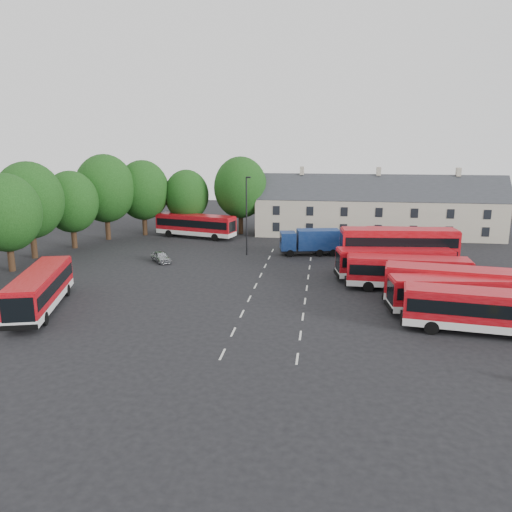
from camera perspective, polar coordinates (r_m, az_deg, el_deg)
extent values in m
plane|color=black|center=(46.91, -0.40, -4.15)|extent=(140.00, 140.00, 0.00)
cube|color=beige|center=(34.01, -3.87, -11.14)|extent=(0.15, 1.80, 0.01)
cube|color=beige|center=(37.62, -2.62, -8.66)|extent=(0.15, 1.80, 0.01)
cube|color=beige|center=(41.30, -1.61, -6.61)|extent=(0.15, 1.80, 0.01)
cube|color=beige|center=(45.03, -0.77, -4.89)|extent=(0.15, 1.80, 0.01)
cube|color=beige|center=(48.81, -0.06, -3.44)|extent=(0.15, 1.80, 0.01)
cube|color=beige|center=(52.61, 0.54, -2.20)|extent=(0.15, 1.80, 0.01)
cube|color=beige|center=(56.45, 1.06, -1.13)|extent=(0.15, 1.80, 0.01)
cube|color=beige|center=(60.31, 1.51, -0.19)|extent=(0.15, 1.80, 0.01)
cube|color=beige|center=(64.18, 1.91, 0.63)|extent=(0.15, 1.80, 0.01)
cube|color=beige|center=(33.42, 4.73, -11.62)|extent=(0.15, 1.80, 0.01)
cube|color=beige|center=(37.08, 5.09, -9.03)|extent=(0.15, 1.80, 0.01)
cube|color=beige|center=(40.81, 5.38, -6.91)|extent=(0.15, 1.80, 0.01)
cube|color=beige|center=(44.59, 5.62, -5.15)|extent=(0.15, 1.80, 0.01)
cube|color=beige|center=(48.40, 5.82, -3.66)|extent=(0.15, 1.80, 0.01)
cube|color=beige|center=(52.24, 5.99, -2.39)|extent=(0.15, 1.80, 0.01)
cube|color=beige|center=(56.10, 6.14, -1.30)|extent=(0.15, 1.80, 0.01)
cube|color=beige|center=(59.98, 6.27, -0.34)|extent=(0.15, 1.80, 0.01)
cube|color=beige|center=(63.87, 6.38, 0.49)|extent=(0.15, 1.80, 0.01)
cylinder|color=black|center=(60.00, -26.24, 0.23)|extent=(0.70, 0.70, 3.85)
ellipsoid|color=#12330E|center=(59.25, -26.68, 4.44)|extent=(7.26, 7.26, 8.35)
cylinder|color=black|center=(65.41, -24.09, 1.59)|extent=(0.70, 0.70, 4.20)
ellipsoid|color=#12330E|center=(64.70, -24.50, 5.81)|extent=(7.92, 7.92, 9.11)
cylinder|color=black|center=(69.56, -20.10, 2.35)|extent=(0.70, 0.70, 3.67)
ellipsoid|color=#12330E|center=(68.94, -20.38, 5.83)|extent=(6.93, 6.93, 7.97)
cylinder|color=black|center=(73.92, -16.60, 3.49)|extent=(0.70, 0.70, 4.38)
ellipsoid|color=#12330E|center=(73.27, -16.86, 7.40)|extent=(8.25, 8.25, 9.49)
cylinder|color=black|center=(76.07, -12.61, 3.85)|extent=(0.70, 0.70, 4.02)
ellipsoid|color=#12330E|center=(75.47, -12.79, 7.35)|extent=(7.59, 7.59, 8.73)
cylinder|color=black|center=(76.13, -7.83, 3.86)|extent=(0.70, 0.70, 3.50)
ellipsoid|color=#12330E|center=(75.58, -7.93, 6.90)|extent=(6.60, 6.60, 7.59)
cylinder|color=black|center=(75.30, -1.75, 4.14)|extent=(0.70, 0.70, 4.20)
ellipsoid|color=#12330E|center=(74.68, -1.77, 7.84)|extent=(7.92, 7.92, 9.11)
cube|color=beige|center=(75.52, 13.56, 4.30)|extent=(35.00, 7.00, 5.50)
cube|color=#2D3035|center=(75.16, 13.67, 6.37)|extent=(35.70, 7.13, 7.13)
cube|color=beige|center=(74.51, 5.28, 9.70)|extent=(0.60, 0.90, 1.20)
cube|color=beige|center=(74.81, 13.84, 9.39)|extent=(0.60, 0.90, 1.20)
cube|color=beige|center=(76.70, 22.14, 8.89)|extent=(0.60, 0.90, 1.20)
cube|color=silver|center=(40.60, 24.59, -7.00)|extent=(11.80, 4.13, 0.58)
cube|color=#A30A13|center=(40.19, 24.77, -5.24)|extent=(11.80, 4.13, 2.05)
cube|color=black|center=(40.18, 24.78, -5.17)|extent=(11.35, 4.14, 1.00)
cube|color=#A30A13|center=(39.89, 24.92, -3.77)|extent=(11.56, 4.00, 0.13)
cylinder|color=black|center=(39.12, 19.42, -7.74)|extent=(1.08, 0.43, 1.05)
cube|color=silver|center=(43.98, 22.16, -5.28)|extent=(11.43, 3.75, 0.56)
cube|color=#A30A13|center=(43.61, 22.31, -3.69)|extent=(11.43, 3.75, 1.99)
cube|color=black|center=(43.60, 22.31, -3.63)|extent=(10.99, 3.77, 0.97)
cube|color=#A30A13|center=(43.34, 22.43, -2.37)|extent=(11.20, 3.63, 0.12)
cylinder|color=black|center=(41.90, 18.04, -6.25)|extent=(1.05, 0.39, 1.02)
cylinder|color=black|center=(46.44, 25.81, -5.04)|extent=(1.05, 0.39, 1.02)
cube|color=silver|center=(45.89, 22.05, -4.44)|extent=(12.42, 4.52, 0.61)
cube|color=#A30A13|center=(45.51, 22.20, -2.78)|extent=(12.42, 4.52, 2.15)
cube|color=black|center=(45.50, 22.21, -2.71)|extent=(11.95, 4.52, 1.05)
cube|color=#A30A13|center=(45.23, 22.33, -1.40)|extent=(12.17, 4.38, 0.13)
cylinder|color=black|center=(44.52, 17.17, -4.98)|extent=(1.14, 0.47, 1.10)
cylinder|color=black|center=(47.74, 26.54, -4.59)|extent=(1.14, 0.47, 1.10)
cube|color=silver|center=(49.42, 16.84, -2.86)|extent=(11.36, 2.80, 0.57)
cube|color=#A30A13|center=(49.09, 16.94, -1.42)|extent=(11.36, 2.80, 2.00)
cube|color=black|center=(49.08, 16.94, -1.36)|extent=(10.91, 2.85, 0.98)
cube|color=#A30A13|center=(48.85, 17.02, -0.22)|extent=(11.13, 2.69, 0.12)
cylinder|color=black|center=(48.01, 12.71, -3.43)|extent=(1.03, 0.31, 1.03)
cylinder|color=black|center=(51.23, 20.66, -2.92)|extent=(1.03, 0.31, 1.03)
cube|color=silver|center=(52.55, 15.44, -1.80)|extent=(11.78, 4.42, 0.58)
cube|color=#A30A13|center=(52.24, 15.53, -0.42)|extent=(11.78, 4.42, 2.04)
cube|color=black|center=(52.23, 15.53, -0.36)|extent=(11.33, 4.41, 0.99)
cube|color=#A30A13|center=(52.01, 15.60, 0.73)|extent=(11.53, 4.28, 0.13)
cylinder|color=black|center=(50.58, 11.79, -2.52)|extent=(1.08, 0.46, 1.05)
cylinder|color=black|center=(54.87, 18.76, -1.71)|extent=(1.08, 0.46, 1.05)
cube|color=silver|center=(54.94, 15.81, -1.15)|extent=(12.14, 3.81, 0.60)
cube|color=#A30A13|center=(54.47, 15.95, 1.01)|extent=(12.14, 3.81, 3.64)
cube|color=black|center=(54.62, 15.90, 0.29)|extent=(11.67, 3.83, 1.03)
cube|color=#A30A13|center=(54.12, 16.08, 2.95)|extent=(11.89, 3.68, 0.13)
cylinder|color=black|center=(53.09, 12.07, -1.76)|extent=(1.11, 0.40, 1.09)
cylinder|color=black|center=(57.15, 19.25, -1.15)|extent=(1.11, 0.40, 1.09)
cube|color=black|center=(54.33, 16.00, 1.74)|extent=(11.67, 3.83, 1.03)
cube|color=silver|center=(60.66, 16.96, -0.03)|extent=(9.86, 2.54, 0.49)
cube|color=#A30A13|center=(60.30, 17.07, 1.57)|extent=(9.86, 2.54, 2.98)
cube|color=black|center=(60.41, 17.04, 1.04)|extent=(9.47, 2.58, 0.85)
cube|color=#A30A13|center=(60.02, 17.17, 3.01)|extent=(9.66, 2.44, 0.11)
cylinder|color=black|center=(59.22, 14.15, -0.41)|extent=(0.90, 0.28, 0.89)
cylinder|color=black|center=(62.34, 19.61, -0.11)|extent=(0.90, 0.28, 0.89)
cube|color=black|center=(60.19, 17.11, 2.11)|extent=(9.47, 2.58, 0.85)
cube|color=silver|center=(45.64, -23.30, -4.69)|extent=(5.73, 11.99, 0.59)
cube|color=#A30A13|center=(45.27, -23.45, -3.08)|extent=(5.73, 11.99, 2.08)
cube|color=black|center=(45.26, -23.46, -3.02)|extent=(5.66, 11.56, 1.01)
cube|color=#A30A13|center=(45.00, -23.58, -1.75)|extent=(5.56, 11.74, 0.13)
cylinder|color=black|center=(41.98, -22.99, -6.60)|extent=(0.57, 1.11, 1.06)
cylinder|color=black|center=(49.50, -23.49, -3.70)|extent=(0.57, 1.11, 1.06)
cube|color=silver|center=(72.94, -6.90, 2.75)|extent=(12.13, 5.69, 0.59)
cube|color=#A30A13|center=(72.71, -6.93, 3.79)|extent=(12.13, 5.69, 2.10)
cube|color=black|center=(72.70, -6.93, 3.83)|extent=(11.69, 5.63, 1.02)
cube|color=#A30A13|center=(72.54, -6.95, 4.65)|extent=(11.88, 5.53, 0.13)
cylinder|color=black|center=(73.93, -9.91, 2.55)|extent=(1.12, 0.57, 1.08)
cylinder|color=black|center=(72.27, -3.80, 2.48)|extent=(1.12, 0.57, 1.08)
cube|color=black|center=(62.03, 6.13, 0.67)|extent=(7.44, 3.26, 0.27)
cube|color=navy|center=(61.40, 3.67, 1.75)|extent=(2.20, 2.56, 2.16)
cube|color=black|center=(61.24, 2.87, 2.04)|extent=(0.46, 1.90, 1.08)
cube|color=navy|center=(61.93, 7.11, 1.90)|extent=(5.47, 3.20, 2.43)
cylinder|color=black|center=(60.72, 3.93, 0.31)|extent=(0.93, 0.42, 0.90)
cylinder|color=black|center=(63.53, 8.42, 0.77)|extent=(0.93, 0.42, 0.90)
imported|color=#A0A2A7|center=(59.14, -10.83, -0.09)|extent=(3.40, 3.76, 1.24)
cylinder|color=black|center=(60.84, -1.09, 4.51)|extent=(0.17, 0.17, 9.55)
cube|color=black|center=(60.16, -0.87, 8.99)|extent=(0.62, 0.41, 0.17)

